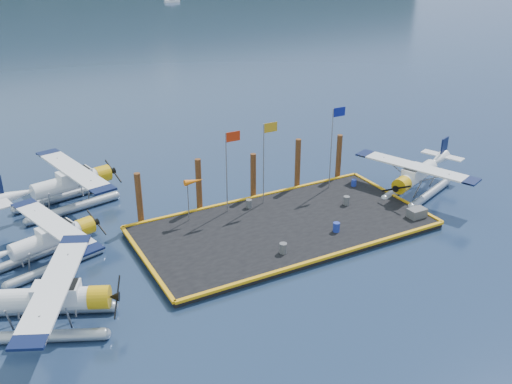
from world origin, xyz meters
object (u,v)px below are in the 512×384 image
(windsock, at_px, (194,182))
(flagpole_blue, at_px, (334,136))
(seaplane_a, at_px, (50,302))
(drum_4, at_px, (354,183))
(drum_1, at_px, (336,227))
(piling_3, at_px, (298,165))
(flagpole_yellow, at_px, (266,151))
(flagpole_red, at_px, (229,160))
(drum_2, at_px, (346,201))
(piling_4, at_px, (339,158))
(piling_2, at_px, (253,177))
(crate, at_px, (417,213))
(piling_1, at_px, (199,186))
(seaplane_d, at_px, (416,177))
(drum_5, at_px, (249,204))
(piling_0, at_px, (139,200))
(drum_3, at_px, (283,248))
(seaplane_c, at_px, (70,185))
(seaplane_b, at_px, (51,241))

(windsock, bearing_deg, flagpole_blue, -0.00)
(seaplane_a, distance_m, drum_4, 25.45)
(drum_1, bearing_deg, piling_3, 76.87)
(flagpole_blue, bearing_deg, flagpole_yellow, 180.00)
(seaplane_a, relative_size, flagpole_red, 1.64)
(drum_1, xyz_separation_m, drum_2, (3.15, 3.09, 0.00))
(piling_4, bearing_deg, windsock, -173.25)
(piling_2, bearing_deg, crate, -46.18)
(piling_3, bearing_deg, piling_1, 180.00)
(seaplane_d, bearing_deg, piling_3, 33.84)
(flagpole_red, bearing_deg, piling_2, 29.80)
(piling_1, bearing_deg, seaplane_a, -143.90)
(drum_5, relative_size, piling_0, 0.16)
(drum_3, distance_m, piling_0, 10.89)
(seaplane_c, relative_size, flagpole_yellow, 1.72)
(windsock, bearing_deg, flagpole_yellow, 0.00)
(seaplane_d, relative_size, drum_2, 14.55)
(flagpole_blue, distance_m, piling_4, 3.61)
(seaplane_a, relative_size, drum_3, 14.35)
(seaplane_b, xyz_separation_m, seaplane_c, (2.84, 7.86, 0.18))
(flagpole_yellow, distance_m, flagpole_blue, 6.00)
(drum_5, relative_size, piling_2, 0.17)
(seaplane_a, relative_size, windsock, 3.15)
(crate, relative_size, flagpole_red, 0.21)
(seaplane_c, relative_size, piling_3, 2.48)
(seaplane_d, distance_m, drum_1, 9.83)
(seaplane_b, distance_m, piling_3, 19.52)
(drum_3, xyz_separation_m, drum_4, (10.40, 6.33, -0.06))
(flagpole_blue, relative_size, windsock, 2.08)
(seaplane_c, distance_m, flagpole_blue, 20.38)
(piling_0, height_order, piling_4, same)
(seaplane_a, distance_m, drum_2, 22.36)
(flagpole_yellow, height_order, piling_3, flagpole_yellow)
(flagpole_red, bearing_deg, seaplane_c, 143.02)
(crate, bearing_deg, drum_3, 178.89)
(drum_2, relative_size, flagpole_blue, 0.10)
(windsock, bearing_deg, drum_2, -16.52)
(windsock, bearing_deg, piling_3, 9.53)
(drum_4, bearing_deg, seaplane_a, -165.06)
(seaplane_a, bearing_deg, drum_3, 115.81)
(piling_1, bearing_deg, piling_0, 180.00)
(flagpole_red, bearing_deg, seaplane_a, -152.34)
(flagpole_red, distance_m, piling_2, 4.07)
(seaplane_b, bearing_deg, seaplane_a, -26.85)
(drum_1, height_order, crate, drum_1)
(flagpole_blue, bearing_deg, drum_1, -122.65)
(windsock, xyz_separation_m, piling_0, (-3.47, 1.60, -1.23))
(seaplane_c, xyz_separation_m, piling_3, (16.56, -5.75, 0.51))
(drum_3, height_order, piling_0, piling_0)
(flagpole_yellow, relative_size, piling_2, 1.63)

